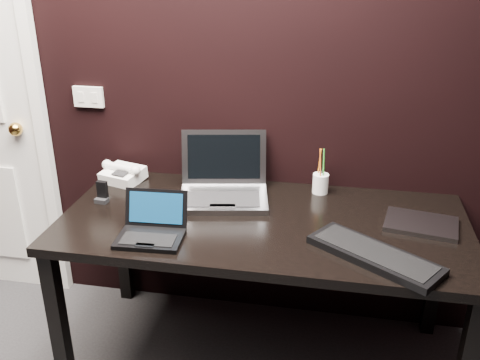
% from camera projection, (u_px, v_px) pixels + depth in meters
% --- Properties ---
extents(wall_back, '(4.00, 0.00, 4.00)m').
position_uv_depth(wall_back, '(213.00, 64.00, 2.43)').
color(wall_back, black).
rests_on(wall_back, ground).
extents(wall_switch, '(0.15, 0.02, 0.10)m').
position_uv_depth(wall_switch, '(88.00, 97.00, 2.59)').
color(wall_switch, silver).
rests_on(wall_switch, wall_back).
extents(desk, '(1.70, 0.80, 0.74)m').
position_uv_depth(desk, '(263.00, 235.00, 2.27)').
color(desk, black).
rests_on(desk, ground).
extents(netbook, '(0.27, 0.24, 0.16)m').
position_uv_depth(netbook, '(152.00, 230.00, 2.09)').
color(netbook, black).
rests_on(netbook, desk).
extents(silver_laptop, '(0.45, 0.42, 0.27)m').
position_uv_depth(silver_laptop, '(223.00, 187.00, 2.42)').
color(silver_laptop, '#99999E').
rests_on(silver_laptop, desk).
extents(ext_keyboard, '(0.50, 0.42, 0.03)m').
position_uv_depth(ext_keyboard, '(374.00, 255.00, 1.95)').
color(ext_keyboard, black).
rests_on(ext_keyboard, desk).
extents(closed_laptop, '(0.32, 0.25, 0.02)m').
position_uv_depth(closed_laptop, '(421.00, 224.00, 2.18)').
color(closed_laptop, gray).
rests_on(closed_laptop, desk).
extents(desk_phone, '(0.22, 0.21, 0.11)m').
position_uv_depth(desk_phone, '(123.00, 174.00, 2.59)').
color(desk_phone, white).
rests_on(desk_phone, desk).
extents(mobile_phone, '(0.06, 0.05, 0.10)m').
position_uv_depth(mobile_phone, '(102.00, 194.00, 2.38)').
color(mobile_phone, black).
rests_on(mobile_phone, desk).
extents(pen_cup, '(0.08, 0.08, 0.22)m').
position_uv_depth(pen_cup, '(320.00, 183.00, 2.46)').
color(pen_cup, white).
rests_on(pen_cup, desk).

